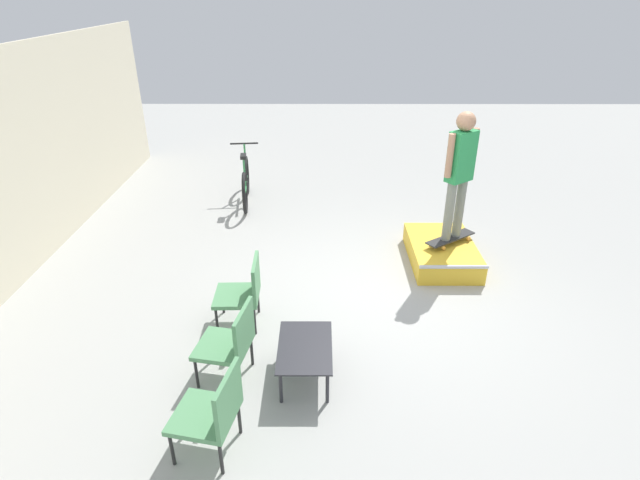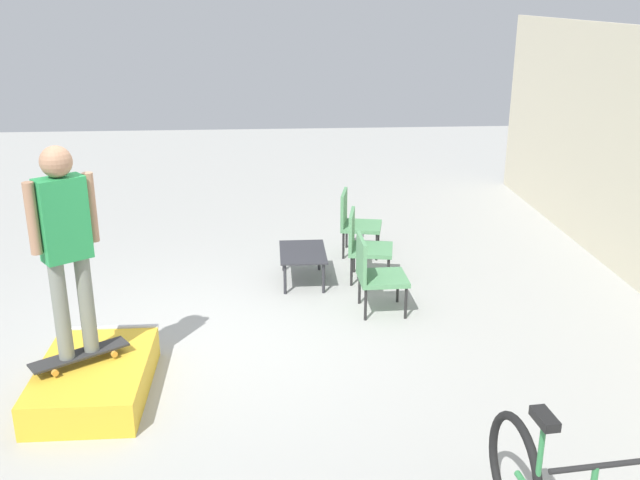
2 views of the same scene
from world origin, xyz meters
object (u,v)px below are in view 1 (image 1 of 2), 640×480
person_skater (460,166)px  coffee_table (305,350)px  patio_chair_right (244,290)px  patio_chair_left (213,410)px  bicycle (246,182)px  skate_ramp_box (442,252)px  patio_chair_center (231,341)px  skateboard_on_ramp (451,238)px

person_skater → coffee_table: person_skater is taller
patio_chair_right → patio_chair_left: bearing=-1.5°
patio_chair_right → bicycle: size_ratio=0.50×
patio_chair_left → patio_chair_right: bearing=-168.4°
skate_ramp_box → person_skater: size_ratio=0.78×
coffee_table → patio_chair_center: (-0.02, 0.75, 0.13)m
patio_chair_right → bicycle: (3.80, 0.50, -0.08)m
skate_ramp_box → bicycle: bearing=54.7°
person_skater → patio_chair_left: bearing=-165.6°
patio_chair_center → skate_ramp_box: bearing=143.1°
patio_chair_right → skate_ramp_box: bearing=118.4°
coffee_table → patio_chair_right: patio_chair_right is taller
person_skater → patio_chair_right: (-1.54, 2.80, -1.01)m
coffee_table → patio_chair_right: 1.19m
skate_ramp_box → patio_chair_center: size_ratio=1.66×
skateboard_on_ramp → coffee_table: bearing=-164.7°
person_skater → patio_chair_left: 4.52m
patio_chair_left → patio_chair_center: (0.92, -0.00, 0.00)m
coffee_table → person_skater: bearing=-39.9°
person_skater → coffee_table: bearing=-166.0°
coffee_table → bicycle: (4.73, 1.25, 0.05)m
patio_chair_center → patio_chair_right: bearing=-169.6°
coffee_table → patio_chair_left: (-0.94, 0.75, 0.13)m
patio_chair_left → bicycle: 5.69m
patio_chair_left → patio_chair_center: size_ratio=1.00×
patio_chair_left → bicycle: bearing=-163.3°
skate_ramp_box → skateboard_on_ramp: bearing=-92.8°
skate_ramp_box → coffee_table: bearing=141.7°
skate_ramp_box → patio_chair_right: bearing=119.8°
skateboard_on_ramp → bicycle: 4.00m
patio_chair_left → patio_chair_center: 0.92m
patio_chair_left → skate_ramp_box: bearing=153.3°
bicycle → skate_ramp_box: bearing=-131.0°
patio_chair_left → bicycle: size_ratio=0.50×
skate_ramp_box → patio_chair_center: bearing=132.6°
person_skater → patio_chair_center: size_ratio=2.12×
skate_ramp_box → bicycle: size_ratio=0.84×
skate_ramp_box → patio_chair_left: bearing=141.6°
bicycle → patio_chair_center: bearing=-179.7°
person_skater → coffee_table: size_ratio=2.16×
skate_ramp_box → patio_chair_right: 3.12m
skateboard_on_ramp → coffee_table: 3.21m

